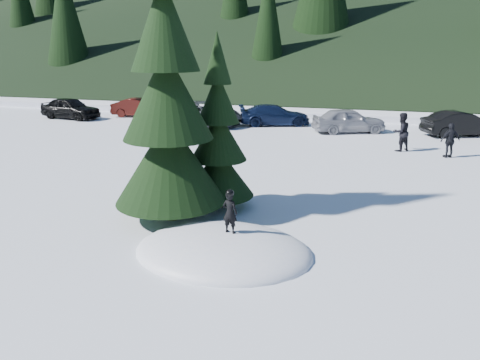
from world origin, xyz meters
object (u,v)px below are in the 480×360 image
(adult_0, at_px, (401,132))
(car_1, at_px, (140,108))
(spruce_tall, at_px, (167,107))
(child_skier, at_px, (230,213))
(spruce_short, at_px, (218,142))
(car_5, at_px, (461,124))
(adult_1, at_px, (450,140))
(car_0, at_px, (70,108))
(car_2, at_px, (202,113))
(car_3, at_px, (274,115))
(car_4, at_px, (349,120))

(adult_0, bearing_deg, car_1, -60.61)
(spruce_tall, xyz_separation_m, child_skier, (2.32, -1.62, -2.32))
(spruce_short, relative_size, car_5, 1.27)
(adult_1, bearing_deg, car_0, -38.77)
(child_skier, xyz_separation_m, adult_0, (4.46, 13.25, -0.07))
(car_2, height_order, car_3, car_2)
(adult_0, bearing_deg, spruce_short, 20.76)
(spruce_short, relative_size, adult_1, 3.38)
(child_skier, distance_m, car_1, 23.85)
(car_0, xyz_separation_m, car_5, (25.14, 0.60, -0.04))
(spruce_tall, xyz_separation_m, car_4, (4.03, 16.07, -2.60))
(spruce_tall, relative_size, car_2, 1.58)
(adult_1, distance_m, car_3, 11.62)
(spruce_short, bearing_deg, adult_0, 60.50)
(spruce_short, distance_m, car_2, 16.00)
(spruce_tall, xyz_separation_m, adult_0, (6.79, 11.63, -2.39))
(spruce_short, relative_size, car_2, 0.99)
(spruce_tall, distance_m, car_4, 16.78)
(car_1, bearing_deg, adult_1, -120.65)
(spruce_short, height_order, child_skier, spruce_short)
(car_5, bearing_deg, car_3, 62.70)
(adult_0, bearing_deg, spruce_tall, 19.99)
(car_0, relative_size, car_4, 1.03)
(car_4, bearing_deg, car_3, 52.05)
(spruce_short, height_order, adult_1, spruce_short)
(spruce_tall, height_order, adult_1, spruce_tall)
(spruce_short, bearing_deg, adult_1, 50.04)
(car_3, bearing_deg, adult_0, -147.21)
(spruce_tall, bearing_deg, adult_0, 59.73)
(child_skier, relative_size, car_0, 0.24)
(spruce_tall, height_order, car_0, spruce_tall)
(adult_1, height_order, car_0, adult_1)
(spruce_short, relative_size, car_0, 1.24)
(adult_0, distance_m, car_5, 6.10)
(adult_0, height_order, adult_1, adult_0)
(adult_1, relative_size, car_5, 0.38)
(adult_0, xyz_separation_m, car_1, (-17.55, 6.69, -0.28))
(child_skier, xyz_separation_m, adult_1, (6.57, 12.44, -0.21))
(spruce_tall, xyz_separation_m, car_2, (-5.16, 16.11, -2.56))
(car_2, xyz_separation_m, car_3, (4.45, 1.26, -0.10))
(spruce_tall, distance_m, car_2, 17.11)
(child_skier, relative_size, adult_1, 0.66)
(child_skier, xyz_separation_m, car_2, (-7.48, 17.73, -0.25))
(spruce_short, bearing_deg, spruce_tall, -125.54)
(adult_0, xyz_separation_m, car_5, (3.39, 5.06, -0.23))
(car_1, distance_m, car_3, 10.10)
(spruce_short, height_order, car_5, spruce_short)
(car_0, bearing_deg, spruce_tall, -128.85)
(car_2, bearing_deg, child_skier, -141.83)
(spruce_tall, xyz_separation_m, adult_1, (8.89, 10.82, -2.53))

